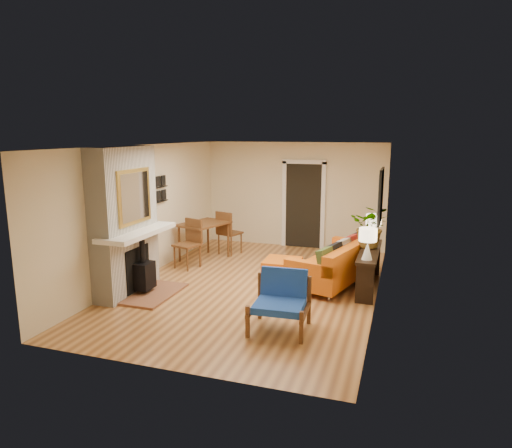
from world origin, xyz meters
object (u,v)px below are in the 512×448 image
object	(u,v)px
console_table	(369,258)
houseplant	(371,226)
ottoman	(282,267)
lamp_far	(373,225)
lamp_near	(368,240)
sofa	(338,263)
blue_chair	(281,297)
dining_table	(207,230)

from	to	relation	value
console_table	houseplant	world-z (taller)	houseplant
ottoman	houseplant	distance (m)	1.91
lamp_far	lamp_near	bearing A→B (deg)	-90.00
sofa	console_table	world-z (taller)	sofa
ottoman	houseplant	world-z (taller)	houseplant
houseplant	lamp_far	bearing A→B (deg)	88.85
blue_chair	houseplant	xyz separation A→B (m)	(1.08, 2.39, 0.66)
lamp_near	blue_chair	bearing A→B (deg)	-125.65
lamp_near	sofa	bearing A→B (deg)	125.99
sofa	ottoman	size ratio (longest dim) A/B	3.31
ottoman	lamp_near	size ratio (longest dim) A/B	1.34
ottoman	lamp_far	distance (m)	1.97
houseplant	sofa	bearing A→B (deg)	-173.80
console_table	lamp_near	size ratio (longest dim) A/B	3.43
houseplant	dining_table	bearing A→B (deg)	170.34
sofa	lamp_far	size ratio (longest dim) A/B	4.43
console_table	sofa	bearing A→B (deg)	166.29
blue_chair	lamp_far	distance (m)	3.14
ottoman	houseplant	xyz separation A→B (m)	(1.67, 0.07, 0.92)
dining_table	houseplant	xyz separation A→B (m)	(3.61, -0.61, 0.45)
lamp_near	lamp_far	xyz separation A→B (m)	(0.00, 1.37, 0.00)
blue_chair	houseplant	size ratio (longest dim) A/B	1.07
houseplant	ottoman	bearing A→B (deg)	-177.70
console_table	lamp_near	distance (m)	0.82
sofa	blue_chair	world-z (taller)	sofa
console_table	lamp_near	bearing A→B (deg)	-90.00
console_table	lamp_far	bearing A→B (deg)	90.00
blue_chair	dining_table	bearing A→B (deg)	130.20
lamp_far	console_table	bearing A→B (deg)	-90.00
lamp_near	houseplant	distance (m)	0.87
ottoman	lamp_near	bearing A→B (deg)	-25.46
dining_table	lamp_near	bearing A→B (deg)	-22.27
ottoman	blue_chair	size ratio (longest dim) A/B	0.84
lamp_near	houseplant	xyz separation A→B (m)	(-0.01, 0.87, 0.06)
sofa	blue_chair	size ratio (longest dim) A/B	2.79
ottoman	dining_table	size ratio (longest dim) A/B	0.37
ottoman	dining_table	world-z (taller)	dining_table
sofa	console_table	xyz separation A→B (m)	(0.59, -0.14, 0.19)
dining_table	blue_chair	bearing A→B (deg)	-49.80
blue_chair	houseplant	world-z (taller)	houseplant
lamp_near	lamp_far	world-z (taller)	same
console_table	lamp_far	world-z (taller)	lamp_far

